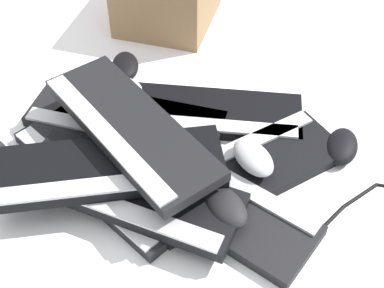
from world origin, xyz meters
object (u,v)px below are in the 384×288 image
(keyboard_0, at_px, (210,198))
(keyboard_6, at_px, (110,168))
(mouse_3, at_px, (253,157))
(keyboard_2, at_px, (205,113))
(keyboard_4, at_px, (104,173))
(mouse_2, at_px, (119,87))
(keyboard_1, at_px, (244,172))
(mouse_1, at_px, (125,66))
(keyboard_7, at_px, (129,127))
(keyboard_5, at_px, (129,191))
(mouse_4, at_px, (225,206))
(keyboard_3, at_px, (125,119))
(mouse_6, at_px, (342,146))

(keyboard_0, xyz_separation_m, keyboard_6, (-0.03, -0.19, 0.06))
(keyboard_6, height_order, mouse_3, keyboard_6)
(keyboard_2, distance_m, keyboard_4, 0.28)
(keyboard_0, bearing_deg, keyboard_4, -109.31)
(keyboard_0, distance_m, mouse_2, 0.36)
(keyboard_0, bearing_deg, mouse_3, 128.30)
(keyboard_1, height_order, mouse_1, mouse_1)
(keyboard_0, relative_size, mouse_3, 3.95)
(keyboard_7, bearing_deg, keyboard_2, 129.80)
(keyboard_1, bearing_deg, keyboard_5, -74.33)
(keyboard_0, relative_size, mouse_4, 3.95)
(keyboard_0, height_order, mouse_1, mouse_1)
(mouse_2, height_order, mouse_4, same)
(keyboard_5, distance_m, keyboard_6, 0.06)
(mouse_3, distance_m, mouse_4, 0.14)
(keyboard_5, bearing_deg, keyboard_3, -175.13)
(keyboard_5, xyz_separation_m, mouse_4, (0.05, 0.18, 0.01))
(keyboard_3, bearing_deg, keyboard_4, -12.96)
(keyboard_4, xyz_separation_m, keyboard_6, (0.04, 0.02, 0.06))
(keyboard_4, height_order, keyboard_5, keyboard_5)
(keyboard_2, relative_size, mouse_1, 4.16)
(keyboard_1, height_order, keyboard_6, keyboard_6)
(keyboard_3, distance_m, mouse_4, 0.35)
(mouse_6, bearing_deg, keyboard_3, 97.87)
(keyboard_1, height_order, mouse_2, mouse_2)
(keyboard_5, bearing_deg, mouse_6, 105.40)
(keyboard_7, bearing_deg, keyboard_0, 53.36)
(keyboard_3, bearing_deg, keyboard_1, 56.01)
(keyboard_6, xyz_separation_m, mouse_3, (-0.04, 0.28, -0.02))
(keyboard_4, relative_size, keyboard_5, 0.92)
(keyboard_3, relative_size, mouse_1, 4.23)
(keyboard_3, height_order, mouse_4, mouse_4)
(keyboard_3, height_order, mouse_6, mouse_6)
(keyboard_1, distance_m, mouse_1, 0.44)
(keyboard_1, bearing_deg, keyboard_2, -159.31)
(keyboard_2, xyz_separation_m, mouse_4, (0.30, 0.02, 0.04))
(keyboard_7, relative_size, mouse_4, 4.06)
(mouse_2, xyz_separation_m, mouse_4, (0.35, 0.22, 0.00))
(keyboard_2, distance_m, mouse_3, 0.20)
(mouse_1, distance_m, mouse_6, 0.56)
(keyboard_4, height_order, mouse_4, mouse_4)
(keyboard_7, height_order, mouse_4, keyboard_7)
(mouse_2, height_order, mouse_3, same)
(keyboard_3, height_order, mouse_2, mouse_2)
(mouse_1, bearing_deg, keyboard_1, -148.11)
(mouse_1, bearing_deg, keyboard_7, -178.50)
(keyboard_2, bearing_deg, mouse_4, 3.89)
(keyboard_2, distance_m, mouse_1, 0.26)
(keyboard_6, xyz_separation_m, mouse_1, (-0.39, 0.01, -0.05))
(keyboard_4, bearing_deg, keyboard_7, 124.44)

